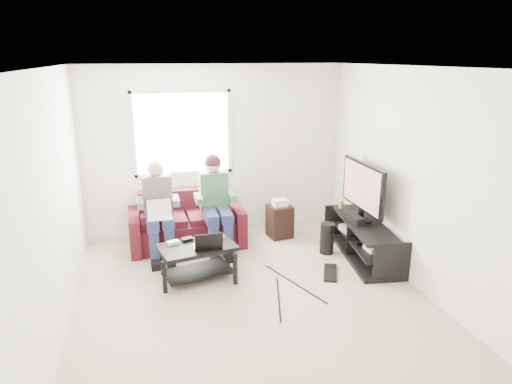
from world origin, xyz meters
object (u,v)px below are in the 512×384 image
sofa (187,225)px  tv (363,188)px  coffee_table (197,254)px  tv_stand (363,242)px  subwoofer (327,238)px  end_table (280,220)px

sofa → tv: 2.61m
coffee_table → tv_stand: bearing=1.8°
coffee_table → subwoofer: coffee_table is taller
tv → subwoofer: tv is taller
coffee_table → subwoofer: (1.88, 0.33, -0.11)m
tv_stand → end_table: size_ratio=2.69×
end_table → subwoofer: bearing=-58.7°
tv_stand → tv: size_ratio=1.48×
tv_stand → subwoofer: size_ratio=3.63×
tv_stand → tv: (-0.00, 0.10, 0.75)m
sofa → coffee_table: sofa is taller
sofa → tv: (2.31, -1.01, 0.69)m
coffee_table → end_table: 1.79m
coffee_table → tv_stand: 2.31m
subwoofer → end_table: 0.90m
coffee_table → tv: 2.40m
tv_stand → subwoofer: tv_stand is taller
sofa → end_table: bearing=-3.7°
sofa → tv_stand: sofa is taller
tv_stand → subwoofer: bearing=148.7°
sofa → subwoofer: 2.07m
sofa → tv_stand: size_ratio=1.02×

